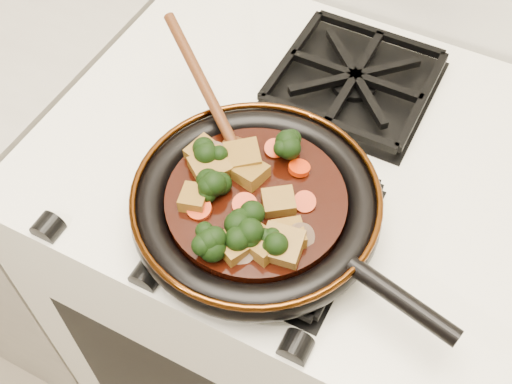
% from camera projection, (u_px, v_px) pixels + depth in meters
% --- Properties ---
extents(stove, '(0.76, 0.60, 0.90)m').
position_uv_depth(stove, '(299.00, 295.00, 1.27)').
color(stove, white).
rests_on(stove, ground).
extents(burner_grate_front, '(0.23, 0.23, 0.03)m').
position_uv_depth(burner_grate_front, '(272.00, 218.00, 0.82)').
color(burner_grate_front, black).
rests_on(burner_grate_front, stove).
extents(burner_grate_back, '(0.23, 0.23, 0.03)m').
position_uv_depth(burner_grate_back, '(355.00, 80.00, 0.96)').
color(burner_grate_back, black).
rests_on(burner_grate_back, stove).
extents(skillet, '(0.43, 0.31, 0.05)m').
position_uv_depth(skillet, '(257.00, 205.00, 0.79)').
color(skillet, black).
rests_on(skillet, burner_grate_front).
extents(braising_sauce, '(0.22, 0.22, 0.02)m').
position_uv_depth(braising_sauce, '(256.00, 202.00, 0.79)').
color(braising_sauce, black).
rests_on(braising_sauce, skillet).
extents(tofu_cube_0, '(0.05, 0.05, 0.02)m').
position_uv_depth(tofu_cube_0, '(279.00, 203.00, 0.77)').
color(tofu_cube_0, brown).
rests_on(tofu_cube_0, braising_sauce).
extents(tofu_cube_1, '(0.05, 0.05, 0.03)m').
position_uv_depth(tofu_cube_1, '(262.00, 244.00, 0.73)').
color(tofu_cube_1, brown).
rests_on(tofu_cube_1, braising_sauce).
extents(tofu_cube_2, '(0.05, 0.05, 0.02)m').
position_uv_depth(tofu_cube_2, '(289.00, 235.00, 0.74)').
color(tofu_cube_2, brown).
rests_on(tofu_cube_2, braising_sauce).
extents(tofu_cube_3, '(0.04, 0.04, 0.02)m').
position_uv_depth(tofu_cube_3, '(194.00, 199.00, 0.77)').
color(tofu_cube_3, brown).
rests_on(tofu_cube_3, braising_sauce).
extents(tofu_cube_4, '(0.06, 0.06, 0.03)m').
position_uv_depth(tofu_cube_4, '(243.00, 157.00, 0.81)').
color(tofu_cube_4, brown).
rests_on(tofu_cube_4, braising_sauce).
extents(tofu_cube_5, '(0.04, 0.05, 0.02)m').
position_uv_depth(tofu_cube_5, '(204.00, 153.00, 0.81)').
color(tofu_cube_5, brown).
rests_on(tofu_cube_5, braising_sauce).
extents(tofu_cube_6, '(0.05, 0.05, 0.03)m').
position_uv_depth(tofu_cube_6, '(282.00, 246.00, 0.73)').
color(tofu_cube_6, brown).
rests_on(tofu_cube_6, braising_sauce).
extents(tofu_cube_7, '(0.04, 0.05, 0.03)m').
position_uv_depth(tofu_cube_7, '(251.00, 173.00, 0.79)').
color(tofu_cube_7, brown).
rests_on(tofu_cube_7, braising_sauce).
extents(tofu_cube_8, '(0.05, 0.05, 0.02)m').
position_uv_depth(tofu_cube_8, '(233.00, 246.00, 0.73)').
color(tofu_cube_8, brown).
rests_on(tofu_cube_8, braising_sauce).
extents(tofu_cube_9, '(0.06, 0.06, 0.03)m').
position_uv_depth(tofu_cube_9, '(210.00, 168.00, 0.80)').
color(tofu_cube_9, brown).
rests_on(tofu_cube_9, braising_sauce).
extents(broccoli_floret_0, '(0.07, 0.08, 0.06)m').
position_uv_depth(broccoli_floret_0, '(213.00, 190.00, 0.78)').
color(broccoli_floret_0, black).
rests_on(broccoli_floret_0, braising_sauce).
extents(broccoli_floret_1, '(0.09, 0.08, 0.06)m').
position_uv_depth(broccoli_floret_1, '(207.00, 164.00, 0.80)').
color(broccoli_floret_1, black).
rests_on(broccoli_floret_1, braising_sauce).
extents(broccoli_floret_2, '(0.08, 0.08, 0.07)m').
position_uv_depth(broccoli_floret_2, '(248.00, 244.00, 0.73)').
color(broccoli_floret_2, black).
rests_on(broccoli_floret_2, braising_sauce).
extents(broccoli_floret_3, '(0.08, 0.09, 0.06)m').
position_uv_depth(broccoli_floret_3, '(269.00, 249.00, 0.73)').
color(broccoli_floret_3, black).
rests_on(broccoli_floret_3, braising_sauce).
extents(broccoli_floret_4, '(0.08, 0.07, 0.07)m').
position_uv_depth(broccoli_floret_4, '(293.00, 150.00, 0.81)').
color(broccoli_floret_4, black).
rests_on(broccoli_floret_4, braising_sauce).
extents(broccoli_floret_5, '(0.09, 0.09, 0.06)m').
position_uv_depth(broccoli_floret_5, '(209.00, 186.00, 0.78)').
color(broccoli_floret_5, black).
rests_on(broccoli_floret_5, braising_sauce).
extents(broccoli_floret_6, '(0.08, 0.08, 0.07)m').
position_uv_depth(broccoli_floret_6, '(240.00, 219.00, 0.75)').
color(broccoli_floret_6, black).
rests_on(broccoli_floret_6, braising_sauce).
extents(broccoli_floret_7, '(0.07, 0.07, 0.07)m').
position_uv_depth(broccoli_floret_7, '(209.00, 242.00, 0.73)').
color(broccoli_floret_7, black).
rests_on(broccoli_floret_7, braising_sauce).
extents(carrot_coin_0, '(0.03, 0.03, 0.02)m').
position_uv_depth(carrot_coin_0, '(245.00, 205.00, 0.77)').
color(carrot_coin_0, red).
rests_on(carrot_coin_0, braising_sauce).
extents(carrot_coin_1, '(0.03, 0.03, 0.01)m').
position_uv_depth(carrot_coin_1, '(199.00, 209.00, 0.77)').
color(carrot_coin_1, red).
rests_on(carrot_coin_1, braising_sauce).
extents(carrot_coin_2, '(0.03, 0.03, 0.02)m').
position_uv_depth(carrot_coin_2, '(305.00, 202.00, 0.77)').
color(carrot_coin_2, red).
rests_on(carrot_coin_2, braising_sauce).
extents(carrot_coin_3, '(0.03, 0.03, 0.02)m').
position_uv_depth(carrot_coin_3, '(245.00, 242.00, 0.74)').
color(carrot_coin_3, red).
rests_on(carrot_coin_3, braising_sauce).
extents(carrot_coin_4, '(0.03, 0.03, 0.02)m').
position_uv_depth(carrot_coin_4, '(275.00, 149.00, 0.82)').
color(carrot_coin_4, red).
rests_on(carrot_coin_4, braising_sauce).
extents(carrot_coin_5, '(0.03, 0.03, 0.01)m').
position_uv_depth(carrot_coin_5, '(299.00, 168.00, 0.80)').
color(carrot_coin_5, red).
rests_on(carrot_coin_5, braising_sauce).
extents(mushroom_slice_0, '(0.05, 0.05, 0.03)m').
position_uv_depth(mushroom_slice_0, '(214.00, 156.00, 0.81)').
color(mushroom_slice_0, brown).
rests_on(mushroom_slice_0, braising_sauce).
extents(mushroom_slice_1, '(0.05, 0.05, 0.03)m').
position_uv_depth(mushroom_slice_1, '(241.00, 249.00, 0.73)').
color(mushroom_slice_1, brown).
rests_on(mushroom_slice_1, braising_sauce).
extents(mushroom_slice_2, '(0.04, 0.04, 0.03)m').
position_uv_depth(mushroom_slice_2, '(300.00, 237.00, 0.74)').
color(mushroom_slice_2, brown).
rests_on(mushroom_slice_2, braising_sauce).
extents(wooden_spoon, '(0.13, 0.11, 0.22)m').
position_uv_depth(wooden_spoon, '(217.00, 113.00, 0.83)').
color(wooden_spoon, '#4F2710').
rests_on(wooden_spoon, braising_sauce).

